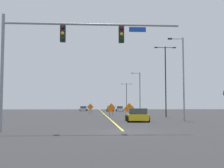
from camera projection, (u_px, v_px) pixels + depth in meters
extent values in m
plane|color=#2D2D30|center=(123.00, 131.00, 18.22)|extent=(197.95, 197.95, 0.00)
cube|color=yellow|center=(102.00, 112.00, 72.96)|extent=(0.16, 109.97, 0.01)
cylinder|color=gray|center=(2.00, 72.00, 18.04)|extent=(0.20, 0.20, 7.42)
cylinder|color=gray|center=(92.00, 24.00, 18.61)|extent=(11.27, 0.14, 0.14)
cube|color=black|center=(63.00, 34.00, 18.45)|extent=(0.34, 0.32, 1.05)
sphere|color=#3A0503|center=(63.00, 28.00, 18.30)|extent=(0.22, 0.22, 0.22)
sphere|color=yellow|center=(63.00, 33.00, 18.28)|extent=(0.22, 0.22, 0.22)
sphere|color=black|center=(63.00, 39.00, 18.25)|extent=(0.22, 0.22, 0.22)
cube|color=black|center=(121.00, 35.00, 18.67)|extent=(0.34, 0.32, 1.05)
sphere|color=#3A0503|center=(122.00, 29.00, 18.53)|extent=(0.22, 0.22, 0.22)
sphere|color=yellow|center=(122.00, 34.00, 18.50)|extent=(0.22, 0.22, 0.22)
sphere|color=black|center=(122.00, 39.00, 18.48)|extent=(0.22, 0.22, 0.22)
cube|color=#1447B7|center=(137.00, 30.00, 18.76)|extent=(1.10, 0.03, 0.32)
cylinder|color=black|center=(140.00, 92.00, 69.15)|extent=(0.16, 0.16, 9.49)
cylinder|color=black|center=(136.00, 73.00, 69.43)|extent=(1.87, 0.08, 0.08)
cube|color=#262628|center=(132.00, 73.00, 69.37)|extent=(0.44, 0.24, 0.14)
cylinder|color=black|center=(166.00, 81.00, 40.28)|extent=(0.16, 0.16, 9.91)
cylinder|color=black|center=(161.00, 47.00, 40.60)|extent=(1.32, 0.08, 0.08)
cube|color=#262628|center=(156.00, 47.00, 40.56)|extent=(0.44, 0.24, 0.14)
cylinder|color=black|center=(170.00, 48.00, 40.68)|extent=(1.32, 0.08, 0.08)
cube|color=#262628|center=(174.00, 48.00, 40.72)|extent=(0.44, 0.24, 0.14)
cylinder|color=gray|center=(184.00, 79.00, 30.90)|extent=(0.16, 0.16, 8.95)
cylinder|color=gray|center=(176.00, 39.00, 31.18)|extent=(1.42, 0.08, 0.08)
cube|color=#262628|center=(170.00, 39.00, 31.13)|extent=(0.44, 0.24, 0.14)
cylinder|color=black|center=(127.00, 97.00, 86.67)|extent=(0.16, 0.16, 8.21)
cylinder|color=black|center=(124.00, 84.00, 86.92)|extent=(1.41, 0.08, 0.08)
cube|color=#262628|center=(122.00, 84.00, 86.88)|extent=(0.44, 0.24, 0.14)
cylinder|color=black|center=(129.00, 84.00, 87.01)|extent=(1.41, 0.08, 0.08)
cube|color=#262628|center=(131.00, 84.00, 87.05)|extent=(0.44, 0.24, 0.14)
cube|color=orange|center=(111.00, 108.00, 43.05)|extent=(1.28, 0.32, 1.31)
cylinder|color=black|center=(110.00, 114.00, 43.02)|extent=(0.05, 0.05, 0.61)
cylinder|color=black|center=(113.00, 114.00, 42.94)|extent=(0.05, 0.05, 0.61)
cube|color=orange|center=(129.00, 109.00, 32.96)|extent=(1.33, 0.12, 1.33)
cylinder|color=black|center=(127.00, 117.00, 32.85)|extent=(0.05, 0.05, 0.56)
cylinder|color=black|center=(132.00, 117.00, 32.92)|extent=(0.05, 0.05, 0.56)
cube|color=orange|center=(90.00, 107.00, 55.46)|extent=(1.27, 0.21, 1.27)
cylinder|color=black|center=(89.00, 112.00, 55.41)|extent=(0.05, 0.05, 0.66)
cylinder|color=black|center=(92.00, 112.00, 55.37)|extent=(0.05, 0.05, 0.66)
cube|color=gold|center=(137.00, 117.00, 29.13)|extent=(2.11, 3.91, 0.59)
cube|color=#333D47|center=(137.00, 111.00, 28.98)|extent=(1.84, 2.26, 0.57)
cylinder|color=black|center=(145.00, 118.00, 30.48)|extent=(0.25, 0.65, 0.64)
cylinder|color=black|center=(126.00, 118.00, 30.44)|extent=(0.25, 0.65, 0.64)
cylinder|color=black|center=(148.00, 119.00, 27.80)|extent=(0.25, 0.65, 0.64)
cylinder|color=black|center=(128.00, 119.00, 27.77)|extent=(0.25, 0.65, 0.64)
cube|color=#B7BABF|center=(84.00, 109.00, 83.59)|extent=(2.11, 4.20, 0.64)
cube|color=#333D47|center=(84.00, 107.00, 83.84)|extent=(1.82, 2.01, 0.57)
cylinder|color=black|center=(80.00, 110.00, 82.13)|extent=(0.25, 0.65, 0.64)
cylinder|color=black|center=(87.00, 110.00, 82.16)|extent=(0.25, 0.65, 0.64)
cylinder|color=black|center=(81.00, 110.00, 85.00)|extent=(0.25, 0.65, 0.64)
cylinder|color=black|center=(87.00, 110.00, 85.03)|extent=(0.25, 0.65, 0.64)
cube|color=white|center=(120.00, 109.00, 80.66)|extent=(1.91, 4.29, 0.59)
cube|color=#333D47|center=(120.00, 107.00, 80.49)|extent=(1.68, 2.48, 0.64)
cylinder|color=black|center=(122.00, 110.00, 82.15)|extent=(0.24, 0.65, 0.64)
cylinder|color=black|center=(116.00, 110.00, 82.10)|extent=(0.24, 0.65, 0.64)
cylinder|color=black|center=(123.00, 110.00, 79.20)|extent=(0.24, 0.65, 0.64)
cylinder|color=black|center=(117.00, 110.00, 79.15)|extent=(0.24, 0.65, 0.64)
cube|color=orange|center=(110.00, 109.00, 78.33)|extent=(1.80, 4.19, 0.75)
cube|color=#333D47|center=(110.00, 107.00, 78.16)|extent=(1.60, 2.47, 0.50)
cylinder|color=black|center=(113.00, 110.00, 79.80)|extent=(0.23, 0.64, 0.64)
cylinder|color=black|center=(107.00, 110.00, 79.72)|extent=(0.23, 0.64, 0.64)
cylinder|color=black|center=(113.00, 110.00, 76.90)|extent=(0.23, 0.64, 0.64)
cylinder|color=black|center=(107.00, 110.00, 76.82)|extent=(0.23, 0.64, 0.64)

